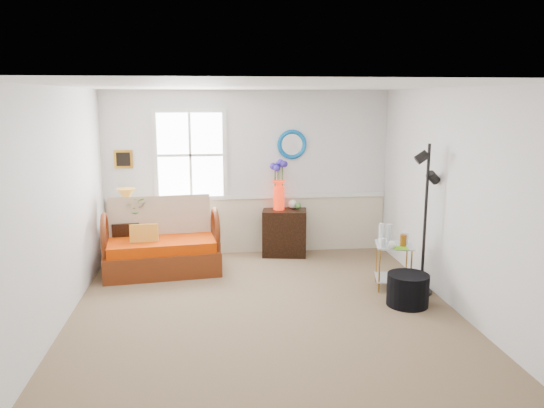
{
  "coord_description": "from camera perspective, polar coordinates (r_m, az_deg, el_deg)",
  "views": [
    {
      "loc": [
        -0.61,
        -5.84,
        2.47
      ],
      "look_at": [
        0.14,
        0.42,
        1.21
      ],
      "focal_mm": 35.0,
      "sensor_mm": 36.0,
      "label": 1
    }
  ],
  "objects": [
    {
      "name": "tabletop_items",
      "position": [
        7.04,
        12.97,
        -3.3
      ],
      "size": [
        0.48,
        0.48,
        0.27
      ],
      "primitive_type": null,
      "rotation": [
        0.0,
        0.0,
        -0.09
      ],
      "color": "silver",
      "rests_on": "side_table"
    },
    {
      "name": "flower_vase",
      "position": [
        8.34,
        0.75,
        2.01
      ],
      "size": [
        0.31,
        0.31,
        0.77
      ],
      "primitive_type": null,
      "rotation": [
        0.0,
        0.0,
        -0.57
      ],
      "color": "red",
      "rests_on": "cabinet"
    },
    {
      "name": "side_table",
      "position": [
        7.2,
        12.92,
        -6.54
      ],
      "size": [
        0.56,
        0.56,
        0.6
      ],
      "primitive_type": null,
      "rotation": [
        0.0,
        0.0,
        -0.22
      ],
      "color": "#B88933",
      "rests_on": "floor"
    },
    {
      "name": "lamp_stand",
      "position": [
        8.21,
        -15.27,
        -4.12
      ],
      "size": [
        0.41,
        0.41,
        0.68
      ],
      "primitive_type": null,
      "rotation": [
        0.0,
        0.0,
        0.06
      ],
      "color": "black",
      "rests_on": "floor"
    },
    {
      "name": "potted_plant",
      "position": [
        8.09,
        -14.36,
        -0.8
      ],
      "size": [
        0.34,
        0.37,
        0.28
      ],
      "primitive_type": "imported",
      "rotation": [
        0.0,
        0.0,
        -0.05
      ],
      "color": "#4E8537",
      "rests_on": "lamp_stand"
    },
    {
      "name": "cabinet",
      "position": [
        8.45,
        1.35,
        -3.09
      ],
      "size": [
        0.75,
        0.55,
        0.74
      ],
      "primitive_type": null,
      "rotation": [
        0.0,
        0.0,
        -0.17
      ],
      "color": "black",
      "rests_on": "floor"
    },
    {
      "name": "floor_lamp",
      "position": [
        6.93,
        16.15,
        -1.69
      ],
      "size": [
        0.3,
        0.3,
        1.93
      ],
      "primitive_type": null,
      "rotation": [
        0.0,
        0.0,
        -0.09
      ],
      "color": "black",
      "rests_on": "floor"
    },
    {
      "name": "chair_rail",
      "position": [
        8.48,
        -2.55,
        0.77
      ],
      "size": [
        4.46,
        0.04,
        0.06
      ],
      "primitive_type": "cube",
      "color": "silver",
      "rests_on": "walls"
    },
    {
      "name": "floor",
      "position": [
        6.37,
        -0.79,
        -11.49
      ],
      "size": [
        4.5,
        5.0,
        0.01
      ],
      "primitive_type": "cube",
      "color": "brown",
      "rests_on": "ground"
    },
    {
      "name": "picture",
      "position": [
        8.47,
        -15.7,
        4.67
      ],
      "size": [
        0.28,
        0.03,
        0.28
      ],
      "primitive_type": "cube",
      "color": "#BA7A1C",
      "rests_on": "walls"
    },
    {
      "name": "ottoman",
      "position": [
        6.7,
        14.4,
        -8.92
      ],
      "size": [
        0.64,
        0.64,
        0.39
      ],
      "primitive_type": "cylinder",
      "rotation": [
        0.0,
        0.0,
        0.33
      ],
      "color": "black",
      "rests_on": "floor"
    },
    {
      "name": "walls",
      "position": [
        5.99,
        -0.82,
        0.06
      ],
      "size": [
        4.51,
        5.01,
        2.6
      ],
      "color": "silver",
      "rests_on": "floor"
    },
    {
      "name": "mirror",
      "position": [
        8.46,
        2.16,
        6.43
      ],
      "size": [
        0.47,
        0.07,
        0.47
      ],
      "primitive_type": "torus",
      "rotation": [
        1.57,
        0.0,
        0.0
      ],
      "color": "#117EAA",
      "rests_on": "walls"
    },
    {
      "name": "loveseat",
      "position": [
        7.76,
        -11.8,
        -3.44
      ],
      "size": [
        1.7,
        1.09,
        1.05
      ],
      "primitive_type": null,
      "rotation": [
        0.0,
        0.0,
        0.11
      ],
      "color": "#682E13",
      "rests_on": "floor"
    },
    {
      "name": "throw_pillow",
      "position": [
        7.67,
        -13.57,
        -3.59
      ],
      "size": [
        0.39,
        0.11,
        0.39
      ],
      "primitive_type": null,
      "rotation": [
        0.0,
        0.0,
        0.03
      ],
      "color": "orange",
      "rests_on": "loveseat"
    },
    {
      "name": "table_lamp",
      "position": [
        8.08,
        -15.33,
        -0.09
      ],
      "size": [
        0.32,
        0.32,
        0.49
      ],
      "primitive_type": null,
      "rotation": [
        0.0,
        0.0,
        -0.22
      ],
      "color": "#AD7325",
      "rests_on": "lamp_stand"
    },
    {
      "name": "window",
      "position": [
        8.36,
        -8.78,
        5.22
      ],
      "size": [
        1.14,
        0.06,
        1.44
      ],
      "primitive_type": null,
      "color": "white",
      "rests_on": "walls"
    },
    {
      "name": "ceiling",
      "position": [
        5.88,
        -0.86,
        12.59
      ],
      "size": [
        4.5,
        5.0,
        0.01
      ],
      "primitive_type": "cube",
      "color": "white",
      "rests_on": "walls"
    },
    {
      "name": "wainscot",
      "position": [
        8.59,
        -2.53,
        -2.3
      ],
      "size": [
        4.46,
        0.02,
        0.9
      ],
      "primitive_type": "cube",
      "color": "beige",
      "rests_on": "walls"
    }
  ]
}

